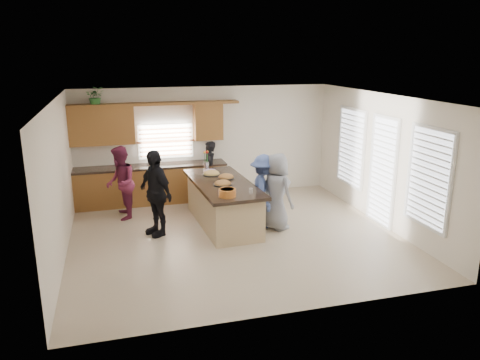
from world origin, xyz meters
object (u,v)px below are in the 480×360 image
object	(u,v)px
woman_left_mid	(121,183)
woman_right_front	(277,192)
woman_left_front	(155,193)
woman_right_back	(264,191)
salad_bowl	(227,192)
woman_left_back	(209,171)
island	(223,204)

from	to	relation	value
woman_left_mid	woman_right_front	xyz separation A→B (m)	(3.13, -1.51, -0.01)
woman_left_front	woman_right_back	distance (m)	2.26
woman_left_mid	woman_left_front	distance (m)	1.34
woman_left_mid	salad_bowl	bearing A→B (deg)	44.41
salad_bowl	woman_left_back	size ratio (longest dim) A/B	0.22
island	salad_bowl	xyz separation A→B (m)	(-0.15, -1.02, 0.58)
island	woman_left_front	xyz separation A→B (m)	(-1.44, -0.20, 0.43)
woman_right_back	salad_bowl	bearing A→B (deg)	134.64
woman_left_mid	woman_left_front	xyz separation A→B (m)	(0.65, -1.17, 0.06)
woman_left_mid	woman_right_back	size ratio (longest dim) A/B	1.04
salad_bowl	woman_left_mid	size ratio (longest dim) A/B	0.20
woman_left_back	woman_left_mid	distance (m)	2.36
woman_right_back	woman_right_front	size ratio (longest dim) A/B	0.97
woman_right_front	woman_left_mid	bearing A→B (deg)	40.08
salad_bowl	woman_right_back	bearing A→B (deg)	34.82
island	woman_left_back	bearing A→B (deg)	84.05
woman_left_back	island	bearing A→B (deg)	0.49
island	woman_right_front	distance (m)	1.22
salad_bowl	woman_left_back	bearing A→B (deg)	85.16
woman_left_front	woman_right_front	bearing A→B (deg)	55.10
woman_left_front	woman_right_back	size ratio (longest dim) A/B	1.12
salad_bowl	woman_left_front	distance (m)	1.54
woman_left_back	woman_right_front	size ratio (longest dim) A/B	0.91
salad_bowl	woman_left_mid	world-z (taller)	woman_left_mid
island	woman_right_back	bearing A→B (deg)	-27.19
woman_left_back	woman_right_back	size ratio (longest dim) A/B	0.94
woman_left_back	woman_left_front	distance (m)	2.56
island	woman_left_back	size ratio (longest dim) A/B	1.86
island	salad_bowl	world-z (taller)	salad_bowl
woman_left_back	woman_left_mid	xyz separation A→B (m)	(-2.19, -0.88, 0.08)
woman_left_mid	woman_right_front	distance (m)	3.47
woman_left_front	woman_right_front	size ratio (longest dim) A/B	1.09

